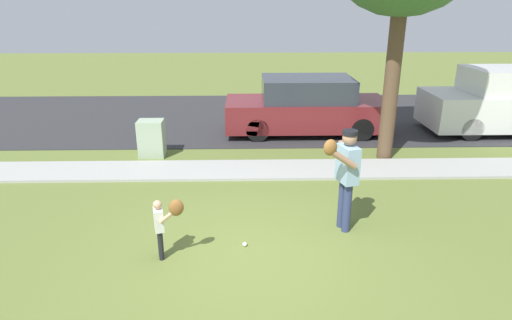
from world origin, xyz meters
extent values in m
plane|color=olive|center=(0.00, 3.50, 0.00)|extent=(48.00, 48.00, 0.00)
cube|color=#A3A39E|center=(0.00, 3.60, 0.03)|extent=(36.00, 1.20, 0.06)
cube|color=#2D2D30|center=(0.00, 8.60, 0.01)|extent=(36.00, 6.80, 0.02)
cylinder|color=navy|center=(1.63, 0.76, 0.44)|extent=(0.14, 0.14, 0.89)
cylinder|color=navy|center=(1.58, 0.93, 0.44)|extent=(0.14, 0.14, 0.89)
cube|color=#8CADC6|center=(1.60, 0.85, 1.20)|extent=(0.35, 0.47, 0.63)
sphere|color=#A87A5B|center=(1.60, 0.85, 1.65)|extent=(0.24, 0.24, 0.24)
cylinder|color=black|center=(1.60, 0.85, 1.74)|extent=(0.25, 0.25, 0.07)
cylinder|color=#A87A5B|center=(1.42, 0.52, 1.43)|extent=(0.55, 0.25, 0.42)
ellipsoid|color=brown|center=(1.22, 0.46, 1.62)|extent=(0.25, 0.19, 0.26)
cylinder|color=#A87A5B|center=(1.53, 1.10, 1.22)|extent=(0.10, 0.10, 0.59)
cylinder|color=black|center=(-1.40, 0.04, 0.24)|extent=(0.08, 0.08, 0.49)
cylinder|color=black|center=(-1.38, -0.05, 0.24)|extent=(0.08, 0.08, 0.49)
cube|color=silver|center=(-1.39, 0.00, 0.66)|extent=(0.19, 0.26, 0.34)
sphere|color=tan|center=(-1.39, 0.00, 0.91)|extent=(0.13, 0.13, 0.13)
cylinder|color=tan|center=(-1.43, 0.14, 0.67)|extent=(0.06, 0.06, 0.32)
cylinder|color=tan|center=(-1.21, -0.10, 0.78)|extent=(0.30, 0.14, 0.23)
ellipsoid|color=brown|center=(-1.10, -0.07, 0.89)|extent=(0.25, 0.19, 0.26)
sphere|color=white|center=(-0.11, 0.30, 0.04)|extent=(0.07, 0.07, 0.07)
cube|color=#9EB293|center=(-2.45, 4.70, 0.47)|extent=(0.63, 0.51, 0.93)
cylinder|color=brown|center=(3.39, 4.44, 2.05)|extent=(0.36, 0.36, 4.10)
cube|color=maroon|center=(1.71, 6.68, 0.60)|extent=(4.70, 1.90, 0.80)
cube|color=#2D333D|center=(1.71, 6.68, 1.32)|extent=(2.59, 1.75, 0.65)
cylinder|color=black|center=(0.25, 5.84, 0.34)|extent=(0.64, 0.22, 0.64)
cylinder|color=black|center=(0.25, 7.52, 0.34)|extent=(0.64, 0.22, 0.64)
cylinder|color=black|center=(3.16, 5.84, 0.34)|extent=(0.64, 0.22, 0.64)
cylinder|color=black|center=(3.16, 7.52, 0.34)|extent=(0.64, 0.22, 0.64)
cube|color=silver|center=(7.78, 6.64, 0.70)|extent=(5.00, 1.95, 1.00)
cylinder|color=black|center=(6.23, 5.78, 0.34)|extent=(0.64, 0.22, 0.64)
cylinder|color=black|center=(6.23, 7.51, 0.34)|extent=(0.64, 0.22, 0.64)
camera|label=1|loc=(-0.07, -5.87, 3.76)|focal=30.77mm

